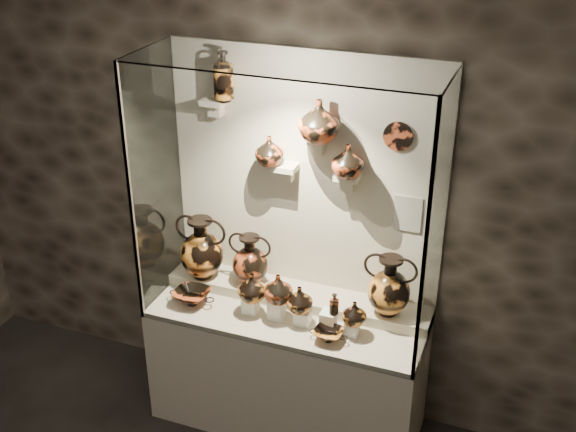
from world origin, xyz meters
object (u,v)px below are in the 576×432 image
(kylix_right, at_px, (329,334))
(ovoid_vase_c, at_px, (348,161))
(amphora_left, at_px, (202,248))
(jug_c, at_px, (300,299))
(ovoid_vase_a, at_px, (269,150))
(ovoid_vase_b, at_px, (319,121))
(amphora_mid, at_px, (250,260))
(jug_a, at_px, (252,287))
(jug_b, at_px, (278,288))
(lekythos_tall, at_px, (223,74))
(amphora_right, at_px, (389,286))
(lekythos_small, at_px, (334,303))
(kylix_left, at_px, (192,296))
(jug_e, at_px, (354,313))

(kylix_right, height_order, ovoid_vase_c, ovoid_vase_c)
(amphora_left, height_order, jug_c, amphora_left)
(amphora_left, xyz_separation_m, kylix_right, (0.95, -0.28, -0.23))
(ovoid_vase_a, relative_size, ovoid_vase_b, 0.74)
(amphora_mid, relative_size, kylix_right, 1.55)
(ovoid_vase_a, distance_m, ovoid_vase_b, 0.39)
(jug_a, relative_size, jug_b, 0.99)
(jug_b, xyz_separation_m, lekythos_tall, (-0.44, 0.29, 1.18))
(ovoid_vase_b, bearing_deg, amphora_right, 16.99)
(jug_b, bearing_deg, ovoid_vase_a, 103.08)
(jug_c, distance_m, lekythos_small, 0.21)
(amphora_right, height_order, jug_a, amphora_right)
(jug_c, xyz_separation_m, ovoid_vase_c, (0.19, 0.26, 0.81))
(kylix_left, bearing_deg, amphora_right, 22.40)
(amphora_mid, height_order, kylix_right, amphora_mid)
(jug_e, bearing_deg, kylix_left, -153.41)
(amphora_mid, relative_size, ovoid_vase_a, 1.91)
(jug_e, xyz_separation_m, lekythos_tall, (-0.91, 0.28, 1.24))
(amphora_mid, xyz_separation_m, kylix_left, (-0.29, -0.25, -0.18))
(amphora_left, bearing_deg, jug_c, -9.22)
(amphora_mid, height_order, jug_a, amphora_mid)
(jug_b, height_order, ovoid_vase_a, ovoid_vase_a)
(jug_b, xyz_separation_m, kylix_left, (-0.57, -0.03, -0.16))
(amphora_mid, relative_size, amphora_right, 0.89)
(jug_e, height_order, lekythos_small, lekythos_small)
(lekythos_small, xyz_separation_m, lekythos_tall, (-0.79, 0.28, 1.20))
(jug_e, height_order, kylix_right, jug_e)
(jug_e, relative_size, ovoid_vase_a, 0.85)
(lekythos_tall, bearing_deg, amphora_mid, -7.68)
(lekythos_tall, height_order, ovoid_vase_b, lekythos_tall)
(amphora_left, distance_m, kylix_left, 0.31)
(jug_a, xyz_separation_m, ovoid_vase_b, (0.32, 0.24, 1.02))
(amphora_right, xyz_separation_m, lekythos_tall, (-1.06, 0.09, 1.14))
(jug_a, relative_size, ovoid_vase_b, 0.75)
(jug_b, height_order, kylix_left, jug_b)
(jug_e, bearing_deg, ovoid_vase_a, -178.30)
(amphora_mid, relative_size, jug_e, 2.26)
(ovoid_vase_a, bearing_deg, amphora_mid, -131.93)
(jug_e, bearing_deg, amphora_mid, -171.39)
(jug_c, relative_size, ovoid_vase_b, 0.69)
(lekythos_tall, bearing_deg, amphora_left, -131.29)
(jug_b, xyz_separation_m, ovoid_vase_c, (0.32, 0.26, 0.76))
(amphora_right, relative_size, ovoid_vase_c, 1.98)
(amphora_right, xyz_separation_m, kylix_right, (-0.27, -0.30, -0.22))
(jug_a, distance_m, kylix_right, 0.55)
(jug_c, distance_m, kylix_right, 0.27)
(kylix_left, bearing_deg, amphora_left, 109.41)
(jug_b, bearing_deg, kylix_left, 166.07)
(ovoid_vase_c, bearing_deg, jug_a, -155.64)
(amphora_right, xyz_separation_m, jug_c, (-0.49, -0.20, -0.09))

